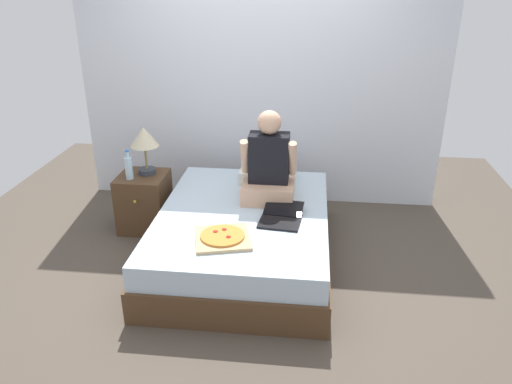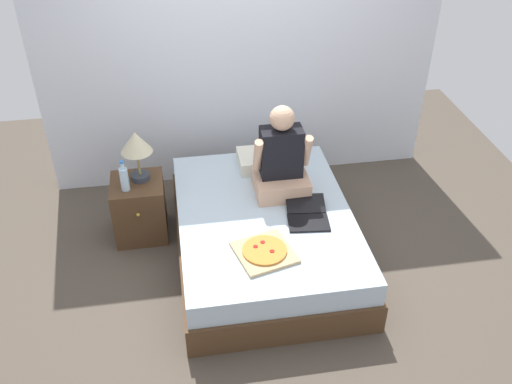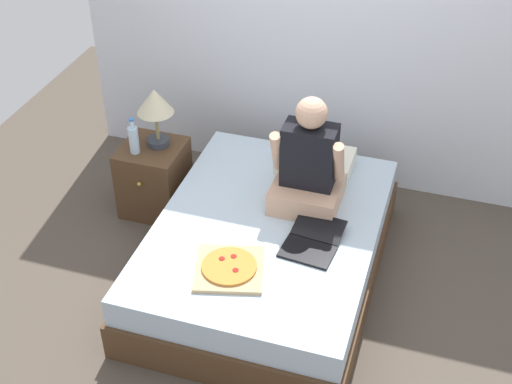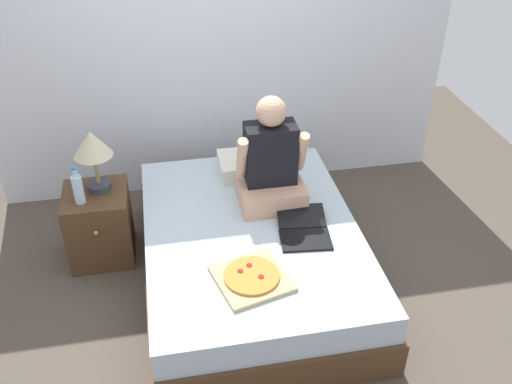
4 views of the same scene
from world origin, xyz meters
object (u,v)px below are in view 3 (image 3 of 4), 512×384
object	(u,v)px
lamp_on_left_nightstand	(155,105)
water_bottle	(134,139)
bed	(267,250)
laptop	(311,243)
pizza_box	(229,268)
nightstand_left	(154,178)
person_seated	(308,167)

from	to	relation	value
lamp_on_left_nightstand	water_bottle	world-z (taller)	lamp_on_left_nightstand
bed	water_bottle	world-z (taller)	water_bottle
laptop	pizza_box	xyz separation A→B (m)	(-0.41, -0.36, -0.00)
lamp_on_left_nightstand	laptop	size ratio (longest dim) A/B	1.01
nightstand_left	lamp_on_left_nightstand	bearing A→B (deg)	51.37
nightstand_left	laptop	size ratio (longest dim) A/B	1.21
laptop	pizza_box	distance (m)	0.54
laptop	bed	bearing A→B (deg)	158.28
water_bottle	pizza_box	bearing A→B (deg)	-40.69
nightstand_left	laptop	world-z (taller)	nightstand_left
nightstand_left	laptop	bearing A→B (deg)	-24.15
bed	pizza_box	bearing A→B (deg)	-100.31
lamp_on_left_nightstand	person_seated	xyz separation A→B (m)	(1.16, -0.24, -0.12)
pizza_box	person_seated	bearing A→B (deg)	70.57
lamp_on_left_nightstand	water_bottle	distance (m)	0.28
bed	person_seated	bearing A→B (deg)	57.31
water_bottle	pizza_box	size ratio (longest dim) A/B	0.56
nightstand_left	water_bottle	world-z (taller)	water_bottle
bed	person_seated	world-z (taller)	person_seated
nightstand_left	water_bottle	distance (m)	0.40
person_seated	pizza_box	distance (m)	0.86
person_seated	lamp_on_left_nightstand	bearing A→B (deg)	168.54
water_bottle	pizza_box	world-z (taller)	water_bottle
nightstand_left	laptop	xyz separation A→B (m)	(1.34, -0.60, 0.20)
water_bottle	nightstand_left	bearing A→B (deg)	48.35
bed	nightstand_left	size ratio (longest dim) A/B	3.61
bed	laptop	bearing A→B (deg)	-21.72
person_seated	laptop	world-z (taller)	person_seated
bed	pizza_box	distance (m)	0.55
lamp_on_left_nightstand	pizza_box	world-z (taller)	lamp_on_left_nightstand
pizza_box	lamp_on_left_nightstand	bearing A→B (deg)	131.41
person_seated	nightstand_left	bearing A→B (deg)	171.23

